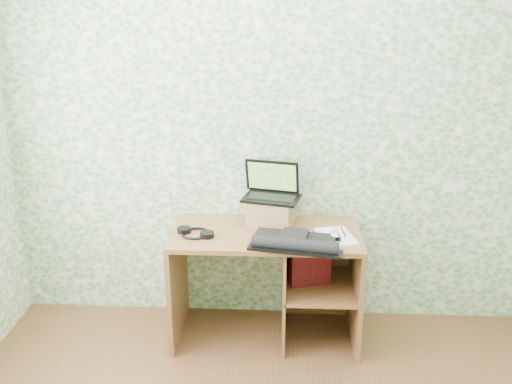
# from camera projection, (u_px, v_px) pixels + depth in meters

# --- Properties ---
(wall_back) EXTENTS (3.50, 0.00, 3.50)m
(wall_back) POSITION_uv_depth(u_px,v_px,m) (268.00, 136.00, 3.73)
(wall_back) COLOR white
(wall_back) RESTS_ON ground
(desk) EXTENTS (1.20, 0.60, 0.75)m
(desk) POSITION_uv_depth(u_px,v_px,m) (278.00, 268.00, 3.73)
(desk) COLOR brown
(desk) RESTS_ON floor
(riser) EXTENTS (0.33, 0.29, 0.17)m
(riser) POSITION_uv_depth(u_px,v_px,m) (271.00, 212.00, 3.73)
(riser) COLOR brown
(riser) RESTS_ON desk
(laptop) EXTENTS (0.40, 0.33, 0.24)m
(laptop) POSITION_uv_depth(u_px,v_px,m) (272.00, 189.00, 3.72)
(laptop) COLOR black
(laptop) RESTS_ON riser
(keyboard) EXTENTS (0.57, 0.37, 0.08)m
(keyboard) POSITION_uv_depth(u_px,v_px,m) (295.00, 242.00, 3.41)
(keyboard) COLOR black
(keyboard) RESTS_ON desk
(headphones) EXTENTS (0.24, 0.24, 0.03)m
(headphones) POSITION_uv_depth(u_px,v_px,m) (195.00, 233.00, 3.58)
(headphones) COLOR black
(headphones) RESTS_ON desk
(notepad) EXTENTS (0.27, 0.33, 0.01)m
(notepad) POSITION_uv_depth(u_px,v_px,m) (336.00, 237.00, 3.53)
(notepad) COLOR silver
(notepad) RESTS_ON desk
(mouse) EXTENTS (0.08, 0.11, 0.04)m
(mouse) POSITION_uv_depth(u_px,v_px,m) (335.00, 235.00, 3.49)
(mouse) COLOR silver
(mouse) RESTS_ON notepad
(pen) EXTENTS (0.02, 0.14, 0.01)m
(pen) POSITION_uv_depth(u_px,v_px,m) (343.00, 232.00, 3.57)
(pen) COLOR black
(pen) RESTS_ON notepad
(red_box) EXTENTS (0.27, 0.15, 0.31)m
(red_box) POSITION_uv_depth(u_px,v_px,m) (310.00, 262.00, 3.67)
(red_box) COLOR maroon
(red_box) RESTS_ON desk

